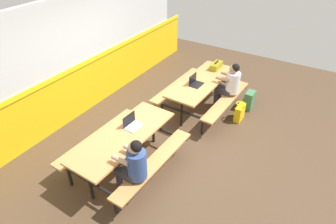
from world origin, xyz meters
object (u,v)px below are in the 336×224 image
Objects in this scene: student_further at (229,83)px; backpack_dark at (249,100)px; toolbox_grey at (216,66)px; tote_bag_bright at (240,112)px; picnic_table_left at (124,143)px; laptop_silver at (132,124)px; laptop_dark at (195,83)px; student_nearer at (133,165)px; picnic_table_right at (201,87)px.

student_further reaches higher than backpack_dark.
toolbox_grey reaches higher than tote_bag_bright.
picnic_table_left is 6.42× the size of laptop_silver.
backpack_dark is (-0.15, -0.96, -0.60)m from toolbox_grey.
laptop_silver is 1.00× the size of laptop_dark.
student_nearer is 3.02× the size of toolbox_grey.
student_nearer reaches higher than toolbox_grey.
tote_bag_bright is at bearing -87.97° from picnic_table_right.
picnic_table_right is 6.42× the size of laptop_dark.
backpack_dark is at bearing -98.82° from toolbox_grey.
tote_bag_bright is (2.51, -1.23, -0.39)m from picnic_table_left.
student_nearer is (-2.92, -0.27, 0.13)m from picnic_table_right.
laptop_dark is (2.68, 0.32, 0.08)m from student_nearer.
picnic_table_left is 0.36m from laptop_silver.
student_further is 2.74× the size of backpack_dark.
laptop_dark is (-0.49, 0.61, 0.08)m from student_further.
picnic_table_right is at bearing 178.25° from toolbox_grey.
tote_bag_bright is (-0.71, -0.94, -0.62)m from toolbox_grey.
laptop_silver is at bearing 155.14° from backpack_dark.
backpack_dark is 1.02× the size of tote_bag_bright.
tote_bag_bright is (-0.22, -0.40, -0.51)m from student_further.
student_nearer is at bearing -176.09° from toolbox_grey.
picnic_table_left is 2.26m from laptop_dark.
laptop_silver is at bearing 160.47° from student_further.
student_further is 3.70× the size of laptop_silver.
toolbox_grey is (0.74, -0.02, 0.23)m from picnic_table_right.
picnic_table_right reaches higher than tote_bag_bright.
toolbox_grey is (3.21, -0.29, 0.23)m from picnic_table_left.
picnic_table_right is 0.32m from laptop_dark.
picnic_table_left is 3.23m from toolbox_grey.
laptop_dark reaches higher than tote_bag_bright.
student_further is 2.81× the size of tote_bag_bright.
tote_bag_bright is (0.27, -1.01, -0.59)m from laptop_dark.
toolbox_grey is (0.48, 0.54, 0.10)m from student_further.
tote_bag_bright is (-0.56, 0.02, -0.02)m from backpack_dark.
laptop_silver is (-2.44, 0.86, 0.08)m from student_further.
student_nearer is 2.74× the size of backpack_dark.
laptop_dark is 1.44m from backpack_dark.
laptop_dark reaches higher than picnic_table_right.
backpack_dark is at bearing -22.28° from picnic_table_left.
tote_bag_bright is at bearing -126.94° from toolbox_grey.
student_nearer is at bearing -129.29° from picnic_table_left.
student_nearer reaches higher than tote_bag_bright.
picnic_table_right reaches higher than backpack_dark.
backpack_dark is at bearing -24.86° from laptop_silver.
laptop_dark is 0.74× the size of backpack_dark.
picnic_table_left is 2.49m from picnic_table_right.
student_nearer is at bearing 174.74° from student_further.
laptop_dark is at bearing -5.78° from picnic_table_left.
picnic_table_right is 2.21m from laptop_silver.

